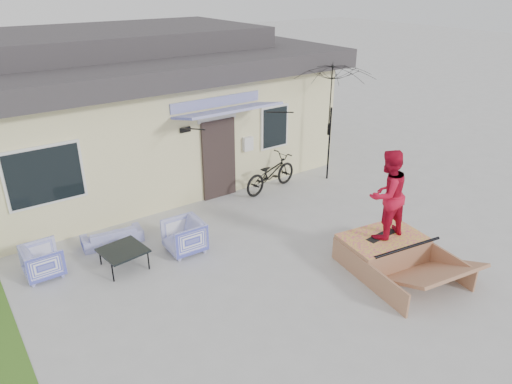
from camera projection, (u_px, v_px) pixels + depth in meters
ground at (298, 292)px, 8.91m from camera, size 90.00×90.00×0.00m
house at (127, 103)px, 14.03m from camera, size 10.80×8.49×4.10m
loveseat at (112, 233)px, 10.41m from camera, size 1.33×0.53×0.50m
armchair_left at (43, 259)px, 9.26m from camera, size 0.66×0.70×0.72m
armchair_right at (184, 235)px, 10.07m from camera, size 0.73×0.78×0.78m
coffee_table at (124, 258)px, 9.59m from camera, size 0.92×0.92×0.41m
bicycle at (271, 170)px, 12.88m from camera, size 1.94×0.98×1.18m
patio_umbrella at (331, 120)px, 13.12m from camera, size 2.34×2.18×2.20m
skate_ramp at (382, 249)px, 9.77m from camera, size 1.94×2.41×0.55m
skateboard at (382, 235)px, 9.69m from camera, size 0.78×0.24×0.05m
skater at (387, 193)px, 9.30m from camera, size 0.91×0.71×1.83m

